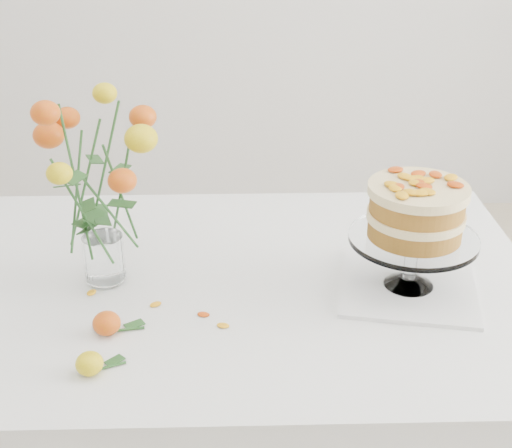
# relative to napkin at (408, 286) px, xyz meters

# --- Properties ---
(table) EXTENTS (1.43, 0.93, 0.76)m
(table) POSITION_rel_napkin_xyz_m (-0.41, 0.05, -0.09)
(table) COLOR tan
(table) RESTS_ON ground
(napkin) EXTENTS (0.33, 0.33, 0.01)m
(napkin) POSITION_rel_napkin_xyz_m (0.00, 0.00, 0.00)
(napkin) COLOR white
(napkin) RESTS_ON table
(cake_stand) EXTENTS (0.27, 0.27, 0.24)m
(cake_stand) POSITION_rel_napkin_xyz_m (0.00, -0.00, 0.17)
(cake_stand) COLOR white
(cake_stand) RESTS_ON napkin
(rose_vase) EXTENTS (0.33, 0.33, 0.44)m
(rose_vase) POSITION_rel_napkin_xyz_m (-0.65, 0.05, 0.25)
(rose_vase) COLOR white
(rose_vase) RESTS_ON table
(loose_rose_near) EXTENTS (0.09, 0.05, 0.04)m
(loose_rose_near) POSITION_rel_napkin_xyz_m (-0.63, -0.27, 0.02)
(loose_rose_near) COLOR yellow
(loose_rose_near) RESTS_ON table
(loose_rose_far) EXTENTS (0.10, 0.05, 0.05)m
(loose_rose_far) POSITION_rel_napkin_xyz_m (-0.62, -0.15, 0.02)
(loose_rose_far) COLOR #CA6009
(loose_rose_far) RESTS_ON table
(stray_petal_a) EXTENTS (0.03, 0.02, 0.00)m
(stray_petal_a) POSITION_rel_napkin_xyz_m (-0.53, -0.05, -0.00)
(stray_petal_a) COLOR #F0A00F
(stray_petal_a) RESTS_ON table
(stray_petal_b) EXTENTS (0.03, 0.02, 0.00)m
(stray_petal_b) POSITION_rel_napkin_xyz_m (-0.43, -0.09, -0.00)
(stray_petal_b) COLOR #F0A00F
(stray_petal_b) RESTS_ON table
(stray_petal_c) EXTENTS (0.03, 0.02, 0.00)m
(stray_petal_c) POSITION_rel_napkin_xyz_m (-0.39, -0.13, -0.00)
(stray_petal_c) COLOR #F0A00F
(stray_petal_c) RESTS_ON table
(stray_petal_d) EXTENTS (0.03, 0.02, 0.00)m
(stray_petal_d) POSITION_rel_napkin_xyz_m (-0.67, -0.00, -0.00)
(stray_petal_d) COLOR #F0A00F
(stray_petal_d) RESTS_ON table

